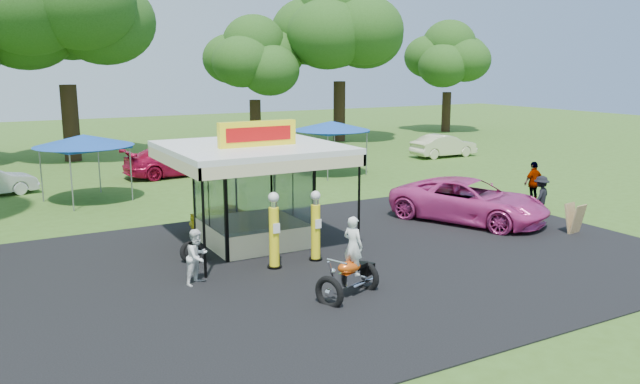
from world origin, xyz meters
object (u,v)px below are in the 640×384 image
at_px(gas_station_kiosk, 253,192).
at_px(gas_pump_left, 274,232).
at_px(bg_car_d, 303,147).
at_px(tent_east, 331,126).
at_px(kiosk_car, 230,217).
at_px(a_frame_sign, 575,219).
at_px(gas_pump_right, 316,228).
at_px(spectator_west, 197,257).
at_px(bg_car_c, 266,156).
at_px(pink_sedan, 469,201).
at_px(spectator_east_a, 541,196).
at_px(bg_car_b, 176,161).
at_px(tent_west, 84,141).
at_px(bg_car_e, 444,146).
at_px(motorcycle, 351,264).
at_px(spectator_east_b, 534,183).

bearing_deg(gas_station_kiosk, gas_pump_left, -100.04).
relative_size(bg_car_d, tent_east, 1.28).
height_order(gas_station_kiosk, kiosk_car, gas_station_kiosk).
bearing_deg(a_frame_sign, gas_pump_right, 161.94).
height_order(kiosk_car, spectator_west, spectator_west).
relative_size(kiosk_car, bg_car_c, 0.62).
bearing_deg(spectator_west, pink_sedan, -24.97).
height_order(spectator_east_a, bg_car_b, spectator_east_a).
bearing_deg(gas_pump_right, tent_west, 110.62).
distance_m(bg_car_e, tent_west, 22.92).
xyz_separation_m(pink_sedan, tent_east, (0.65, 11.65, 1.84)).
bearing_deg(spectator_east_a, a_frame_sign, 46.77).
height_order(gas_station_kiosk, bg_car_e, gas_station_kiosk).
height_order(gas_pump_left, bg_car_d, gas_pump_left).
xyz_separation_m(gas_pump_left, bg_car_b, (2.02, 16.94, -0.31)).
distance_m(gas_pump_left, bg_car_c, 17.93).
relative_size(motorcycle, spectator_east_b, 1.20).
xyz_separation_m(gas_pump_left, gas_pump_right, (1.42, 0.07, -0.05)).
relative_size(tent_west, tent_east, 1.01).
relative_size(gas_pump_right, bg_car_e, 0.50).
bearing_deg(bg_car_b, pink_sedan, -161.01).
bearing_deg(spectator_east_b, gas_station_kiosk, -1.57).
distance_m(gas_pump_right, motorcycle, 3.11).
distance_m(spectator_east_a, bg_car_d, 18.33).
bearing_deg(bg_car_c, pink_sedan, -162.17).
bearing_deg(spectator_east_a, gas_pump_left, -18.02).
xyz_separation_m(gas_pump_right, spectator_west, (-3.81, -0.22, -0.28)).
bearing_deg(bg_car_b, tent_east, -121.66).
distance_m(spectator_west, tent_east, 18.01).
bearing_deg(pink_sedan, bg_car_e, 28.31).
relative_size(gas_station_kiosk, spectator_west, 3.46).
height_order(bg_car_b, tent_east, tent_east).
height_order(bg_car_b, bg_car_d, bg_car_b).
bearing_deg(kiosk_car, spectator_east_a, -109.84).
distance_m(motorcycle, spectator_east_a, 11.74).
relative_size(gas_pump_left, bg_car_e, 0.52).
height_order(spectator_west, tent_west, tent_west).
bearing_deg(bg_car_e, gas_pump_right, 131.46).
distance_m(motorcycle, bg_car_b, 19.95).
xyz_separation_m(spectator_east_a, tent_west, (-15.20, 11.77, 1.86)).
bearing_deg(a_frame_sign, spectator_east_a, 60.52).
distance_m(spectator_east_a, bg_car_c, 16.41).
bearing_deg(pink_sedan, spectator_east_a, -39.12).
height_order(spectator_east_a, tent_west, tent_west).
bearing_deg(gas_pump_left, spectator_west, -176.23).
xyz_separation_m(bg_car_d, tent_east, (-1.31, -5.87, 1.91)).
height_order(spectator_east_a, spectator_east_b, spectator_east_b).
distance_m(motorcycle, kiosk_car, 7.87).
distance_m(gas_pump_right, spectator_west, 3.83).
relative_size(pink_sedan, bg_car_d, 1.10).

